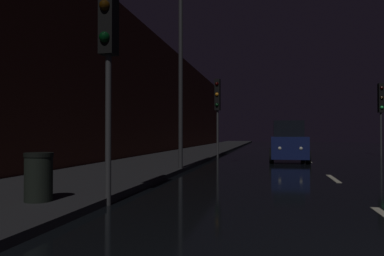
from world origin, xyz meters
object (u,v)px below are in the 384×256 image
traffic_light_near_left (108,27)px  car_approaching_headlights (288,143)px  streetlamp_overhead (192,37)px  trash_bin_curbside (39,177)px  traffic_light_far_left (217,101)px  traffic_light_far_right (381,103)px

traffic_light_near_left → car_approaching_headlights: 14.27m
streetlamp_overhead → trash_bin_curbside: streetlamp_overhead is taller
car_approaching_headlights → traffic_light_far_left: bearing=-119.9°
traffic_light_near_left → trash_bin_curbside: traffic_light_near_left is taller
traffic_light_near_left → car_approaching_headlights: size_ratio=1.17×
traffic_light_far_left → trash_bin_curbside: 16.64m
traffic_light_far_left → streetlamp_overhead: size_ratio=0.61×
traffic_light_far_right → traffic_light_near_left: size_ratio=0.96×
traffic_light_far_right → traffic_light_near_left: traffic_light_near_left is taller
traffic_light_far_right → streetlamp_overhead: streetlamp_overhead is taller
traffic_light_far_left → traffic_light_near_left: bearing=4.2°
car_approaching_headlights → streetlamp_overhead: bearing=-30.1°
traffic_light_far_right → streetlamp_overhead: size_ratio=0.61×
traffic_light_far_left → trash_bin_curbside: size_ratio=5.13×
traffic_light_far_right → traffic_light_far_left: bearing=-74.1°
traffic_light_near_left → car_approaching_headlights: traffic_light_near_left is taller
traffic_light_far_left → traffic_light_far_right: bearing=115.3°
traffic_light_near_left → trash_bin_curbside: size_ratio=5.32×
traffic_light_far_left → car_approaching_headlights: 5.29m
streetlamp_overhead → traffic_light_near_left: bearing=-92.8°
traffic_light_far_right → traffic_light_far_left: 10.91m
traffic_light_far_right → streetlamp_overhead: (-9.97, -12.75, 1.66)m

